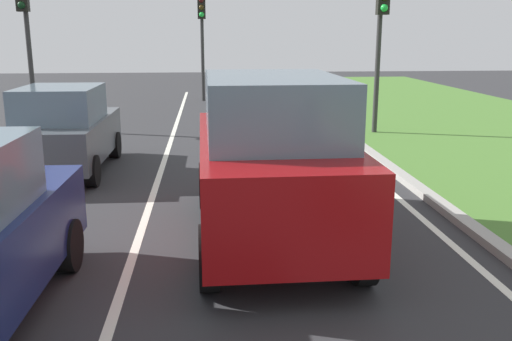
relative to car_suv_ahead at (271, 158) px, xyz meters
name	(u,v)px	position (x,y,z in m)	size (l,w,h in m)	color
ground_plane	(195,169)	(-1.14, 4.29, -1.17)	(60.00, 60.00, 0.00)	#2D2D30
lane_line_center	(161,170)	(-1.84, 4.29, -1.16)	(0.12, 32.00, 0.01)	silver
lane_line_right_edge	(361,166)	(2.46, 4.29, -1.16)	(0.12, 32.00, 0.01)	silver
curb_right	(383,163)	(2.96, 4.29, -1.11)	(0.24, 48.00, 0.12)	#9E9B93
car_suv_ahead	(271,158)	(0.00, 0.00, 0.00)	(2.01, 4.52, 2.28)	maroon
car_hatchback_far	(64,130)	(-3.77, 4.27, -0.28)	(1.76, 3.72, 1.78)	#474C51
traffic_light_near_right	(381,26)	(3.88, 8.01, 1.82)	(0.32, 0.50, 4.31)	#2D2D2D
traffic_light_overhead_left	(25,24)	(-5.93, 9.53, 1.90)	(0.32, 0.50, 4.48)	#2D2D2D
traffic_light_far_median	(202,27)	(-1.02, 16.52, 1.87)	(0.32, 0.50, 4.45)	#2D2D2D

